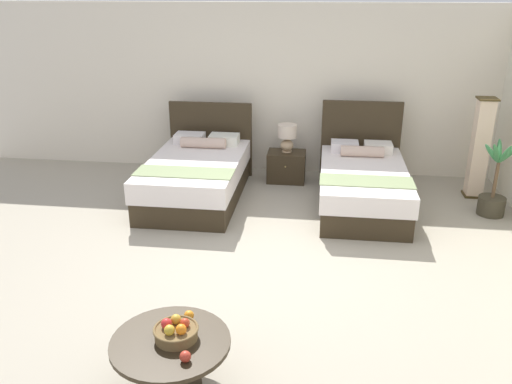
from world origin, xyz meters
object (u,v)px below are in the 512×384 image
at_px(nightstand, 286,166).
at_px(potted_palm, 493,196).
at_px(coffee_table, 171,351).
at_px(fruit_bowl, 176,331).
at_px(loose_apple, 185,357).
at_px(bed_near_corner, 362,183).
at_px(loose_orange, 189,315).
at_px(table_lamp, 287,135).
at_px(bed_near_window, 197,175).
at_px(floor_lamp_corner, 480,148).

xyz_separation_m(nightstand, potted_palm, (2.73, -0.92, 0.03)).
distance_m(coffee_table, fruit_bowl, 0.16).
height_order(nightstand, loose_apple, loose_apple).
bearing_deg(bed_near_corner, loose_orange, -113.29).
bearing_deg(table_lamp, fruit_bowl, -95.66).
bearing_deg(loose_apple, nightstand, 86.13).
height_order(bed_near_corner, potted_palm, bed_near_corner).
bearing_deg(loose_orange, table_lamp, 84.50).
xyz_separation_m(bed_near_window, floor_lamp_corner, (3.85, 0.55, 0.37)).
bearing_deg(loose_orange, fruit_bowl, -98.59).
bearing_deg(nightstand, loose_orange, -95.52).
bearing_deg(loose_orange, floor_lamp_corner, 52.50).
xyz_separation_m(coffee_table, loose_apple, (0.17, -0.21, 0.13)).
bearing_deg(loose_apple, bed_near_window, 102.34).
bearing_deg(coffee_table, loose_orange, 74.57).
xyz_separation_m(loose_orange, potted_palm, (3.15, 3.37, -0.20)).
height_order(fruit_bowl, floor_lamp_corner, floor_lamp_corner).
bearing_deg(table_lamp, potted_palm, -19.04).
xyz_separation_m(bed_near_window, table_lamp, (1.18, 0.84, 0.38)).
distance_m(table_lamp, potted_palm, 2.93).
height_order(bed_near_window, loose_orange, bed_near_window).
height_order(bed_near_window, coffee_table, bed_near_window).
bearing_deg(floor_lamp_corner, table_lamp, 173.71).
height_order(nightstand, coffee_table, nightstand).
relative_size(loose_orange, potted_palm, 0.08).
xyz_separation_m(bed_near_corner, coffee_table, (-1.57, -3.74, 0.01)).
bearing_deg(fruit_bowl, coffee_table, -142.91).
bearing_deg(bed_near_window, bed_near_corner, 0.22).
bearing_deg(floor_lamp_corner, loose_apple, -123.67).
bearing_deg(loose_apple, table_lamp, 86.15).
bearing_deg(loose_orange, bed_near_window, 102.48).
distance_m(bed_near_window, potted_palm, 3.92).
relative_size(bed_near_corner, floor_lamp_corner, 1.51).
height_order(loose_orange, floor_lamp_corner, floor_lamp_corner).
xyz_separation_m(fruit_bowl, loose_apple, (0.13, -0.23, -0.02)).
distance_m(coffee_table, potted_palm, 4.85).
xyz_separation_m(nightstand, loose_apple, (-0.32, -4.76, 0.23)).
relative_size(bed_near_window, coffee_table, 2.47).
bearing_deg(fruit_bowl, loose_orange, 81.41).
xyz_separation_m(table_lamp, loose_apple, (-0.32, -4.78, -0.25)).
xyz_separation_m(loose_apple, loose_orange, (-0.09, 0.47, -0.00)).
xyz_separation_m(loose_apple, potted_palm, (3.05, 3.83, -0.20)).
bearing_deg(nightstand, potted_palm, -18.67).
xyz_separation_m(nightstand, fruit_bowl, (-0.45, -4.52, 0.25)).
xyz_separation_m(nightstand, floor_lamp_corner, (2.67, -0.27, 0.47)).
relative_size(bed_near_corner, loose_orange, 27.56).
xyz_separation_m(loose_orange, floor_lamp_corner, (3.08, 4.01, 0.24)).
xyz_separation_m(bed_near_corner, fruit_bowl, (-1.53, -3.71, 0.17)).
relative_size(coffee_table, fruit_bowl, 2.65).
xyz_separation_m(floor_lamp_corner, potted_palm, (0.07, -0.65, -0.44)).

